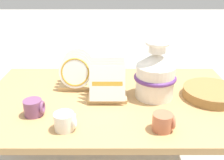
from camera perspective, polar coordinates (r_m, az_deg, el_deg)
display_table at (r=1.52m, az=0.00°, el=-5.93°), size 1.46×0.89×0.63m
ceramic_vase at (r=1.47m, az=9.41°, el=1.37°), size 0.24×0.24×0.33m
dish_rack_round_plates at (r=1.61m, az=-7.68°, el=1.22°), size 0.21×0.19×0.21m
dish_rack_square_plates at (r=1.46m, az=-0.96°, el=-1.29°), size 0.21×0.19×0.21m
wicker_charger_stack at (r=1.59m, az=20.89°, el=-2.65°), size 0.32×0.32×0.05m
mug_cream_glaze at (r=1.22m, az=-10.16°, el=-8.84°), size 0.10×0.09×0.08m
mug_terracotta_glaze at (r=1.22m, az=11.11°, el=-8.95°), size 0.10×0.09×0.08m
mug_plum_glaze at (r=1.37m, az=-16.61°, el=-5.76°), size 0.10×0.09×0.08m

